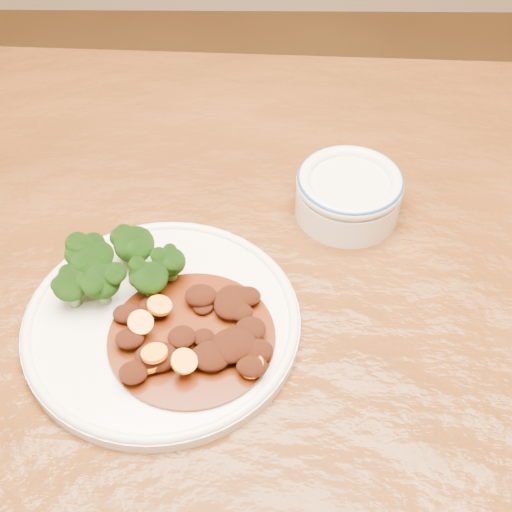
{
  "coord_description": "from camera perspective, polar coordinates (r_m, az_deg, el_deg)",
  "views": [
    {
      "loc": [
        -0.02,
        -0.54,
        1.35
      ],
      "look_at": [
        -0.03,
        -0.0,
        0.77
      ],
      "focal_mm": 50.0,
      "sensor_mm": 36.0,
      "label": 1
    }
  ],
  "objects": [
    {
      "name": "mince_stew",
      "position": [
        0.72,
        -4.11,
        -6.16
      ],
      "size": [
        0.17,
        0.17,
        0.03
      ],
      "color": "#4F1D08",
      "rests_on": "dinner_plate"
    },
    {
      "name": "dip_bowl",
      "position": [
        0.86,
        7.42,
        5.04
      ],
      "size": [
        0.13,
        0.13,
        0.06
      ],
      "rotation": [
        0.0,
        0.0,
        -0.25
      ],
      "color": "beige",
      "rests_on": "dining_table"
    },
    {
      "name": "dinner_plate",
      "position": [
        0.76,
        -7.54,
        -5.24
      ],
      "size": [
        0.29,
        0.29,
        0.02
      ],
      "rotation": [
        0.0,
        0.0,
        -0.41
      ],
      "color": "white",
      "rests_on": "dining_table"
    },
    {
      "name": "broccoli_florets",
      "position": [
        0.77,
        -11.07,
        -0.83
      ],
      "size": [
        0.14,
        0.1,
        0.05
      ],
      "color": "#598544",
      "rests_on": "dinner_plate"
    },
    {
      "name": "dining_table",
      "position": [
        0.87,
        1.87,
        -4.46
      ],
      "size": [
        1.54,
        0.97,
        0.75
      ],
      "rotation": [
        0.0,
        0.0,
        -0.05
      ],
      "color": "#582D0F",
      "rests_on": "ground"
    }
  ]
}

